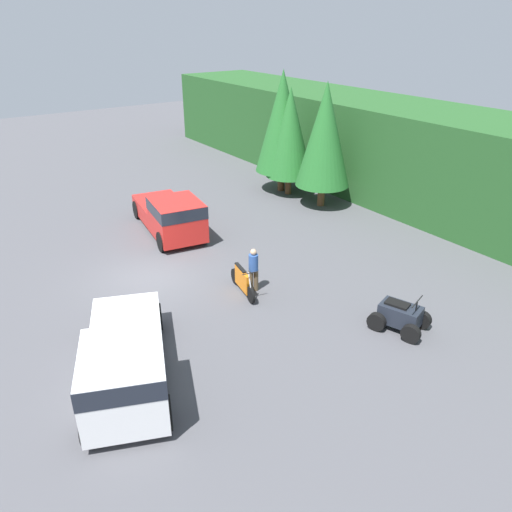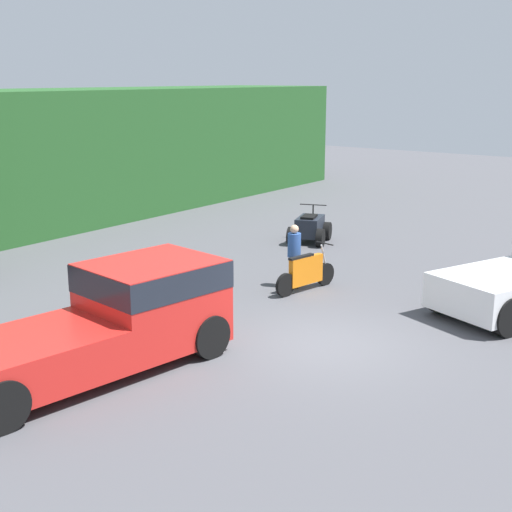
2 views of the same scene
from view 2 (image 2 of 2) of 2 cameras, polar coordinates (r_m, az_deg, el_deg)
ground_plane at (r=15.59m, az=5.32°, el=-7.04°), size 80.00×80.00×0.00m
pickup_truck_red at (r=14.33m, az=-11.16°, el=-4.74°), size 5.93×3.01×1.98m
dirt_bike at (r=19.20m, az=4.02°, el=-1.35°), size 2.18×0.70×1.22m
quad_atv at (r=24.89m, az=4.32°, el=2.22°), size 2.12×1.76×1.26m
rider_person at (r=19.39m, az=3.07°, el=0.19°), size 0.49×0.49×1.75m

